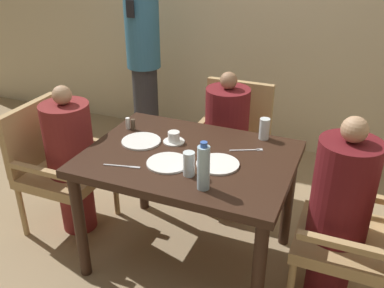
{
  "coord_description": "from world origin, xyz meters",
  "views": [
    {
      "loc": [
        0.86,
        -2.02,
        1.96
      ],
      "look_at": [
        0.0,
        0.04,
        0.82
      ],
      "focal_mm": 40.0,
      "sensor_mm": 36.0,
      "label": 1
    }
  ],
  "objects_px": {
    "chair_right_side": "(364,233)",
    "plate_main_left": "(218,164)",
    "chair_left_side": "(55,162)",
    "diner_in_left_chair": "(71,159)",
    "plate_main_right": "(168,163)",
    "diner_in_far_chair": "(226,139)",
    "teacup_with_saucer": "(174,138)",
    "standing_host": "(143,54)",
    "diner_in_right_chair": "(339,213)",
    "plate_dessert_center": "(141,141)",
    "chair_far_side": "(232,137)",
    "glass_tall_mid": "(264,129)",
    "glass_tall_near": "(189,164)",
    "water_bottle": "(204,167)"
  },
  "relations": [
    {
      "from": "chair_far_side",
      "to": "plate_dessert_center",
      "type": "distance_m",
      "value": 0.92
    },
    {
      "from": "diner_in_left_chair",
      "to": "chair_left_side",
      "type": "bearing_deg",
      "value": -180.0
    },
    {
      "from": "plate_dessert_center",
      "to": "glass_tall_near",
      "type": "distance_m",
      "value": 0.5
    },
    {
      "from": "diner_in_far_chair",
      "to": "chair_right_side",
      "type": "relative_size",
      "value": 1.18
    },
    {
      "from": "standing_host",
      "to": "plate_main_left",
      "type": "relative_size",
      "value": 7.31
    },
    {
      "from": "diner_in_far_chair",
      "to": "plate_main_right",
      "type": "height_order",
      "value": "diner_in_far_chair"
    },
    {
      "from": "diner_in_left_chair",
      "to": "teacup_with_saucer",
      "type": "height_order",
      "value": "diner_in_left_chair"
    },
    {
      "from": "diner_in_far_chair",
      "to": "teacup_with_saucer",
      "type": "relative_size",
      "value": 8.02
    },
    {
      "from": "plate_dessert_center",
      "to": "teacup_with_saucer",
      "type": "distance_m",
      "value": 0.2
    },
    {
      "from": "standing_host",
      "to": "chair_far_side",
      "type": "bearing_deg",
      "value": -23.41
    },
    {
      "from": "standing_host",
      "to": "plate_main_right",
      "type": "xyz_separation_m",
      "value": [
        0.91,
        -1.42,
        -0.18
      ]
    },
    {
      "from": "diner_in_left_chair",
      "to": "glass_tall_mid",
      "type": "xyz_separation_m",
      "value": [
        1.22,
        0.38,
        0.28
      ]
    },
    {
      "from": "glass_tall_near",
      "to": "standing_host",
      "type": "bearing_deg",
      "value": 125.79
    },
    {
      "from": "chair_left_side",
      "to": "diner_in_left_chair",
      "type": "bearing_deg",
      "value": 0.0
    },
    {
      "from": "teacup_with_saucer",
      "to": "glass_tall_mid",
      "type": "height_order",
      "value": "glass_tall_mid"
    },
    {
      "from": "diner_in_left_chair",
      "to": "plate_main_right",
      "type": "xyz_separation_m",
      "value": [
        0.8,
        -0.14,
        0.22
      ]
    },
    {
      "from": "chair_far_side",
      "to": "diner_in_far_chair",
      "type": "height_order",
      "value": "diner_in_far_chair"
    },
    {
      "from": "standing_host",
      "to": "plate_main_right",
      "type": "bearing_deg",
      "value": -57.21
    },
    {
      "from": "chair_left_side",
      "to": "plate_main_left",
      "type": "relative_size",
      "value": 3.73
    },
    {
      "from": "standing_host",
      "to": "diner_in_right_chair",
      "type": "bearing_deg",
      "value": -34.58
    },
    {
      "from": "plate_main_right",
      "to": "teacup_with_saucer",
      "type": "height_order",
      "value": "teacup_with_saucer"
    },
    {
      "from": "chair_left_side",
      "to": "chair_right_side",
      "type": "xyz_separation_m",
      "value": [
        2.02,
        0.0,
        0.0
      ]
    },
    {
      "from": "diner_in_far_chair",
      "to": "plate_main_left",
      "type": "height_order",
      "value": "diner_in_far_chair"
    },
    {
      "from": "diner_in_far_chair",
      "to": "chair_left_side",
      "type": "bearing_deg",
      "value": -144.88
    },
    {
      "from": "chair_left_side",
      "to": "teacup_with_saucer",
      "type": "distance_m",
      "value": 0.91
    },
    {
      "from": "teacup_with_saucer",
      "to": "chair_left_side",
      "type": "bearing_deg",
      "value": -172.21
    },
    {
      "from": "teacup_with_saucer",
      "to": "chair_far_side",
      "type": "bearing_deg",
      "value": 78.29
    },
    {
      "from": "diner_in_left_chair",
      "to": "plate_dessert_center",
      "type": "height_order",
      "value": "diner_in_left_chair"
    },
    {
      "from": "diner_in_left_chair",
      "to": "chair_right_side",
      "type": "height_order",
      "value": "diner_in_left_chair"
    },
    {
      "from": "glass_tall_mid",
      "to": "chair_left_side",
      "type": "bearing_deg",
      "value": -164.41
    },
    {
      "from": "plate_dessert_center",
      "to": "glass_tall_mid",
      "type": "bearing_deg",
      "value": 26.25
    },
    {
      "from": "chair_left_side",
      "to": "diner_in_far_chair",
      "type": "relative_size",
      "value": 0.85
    },
    {
      "from": "plate_dessert_center",
      "to": "plate_main_left",
      "type": "bearing_deg",
      "value": -9.37
    },
    {
      "from": "diner_in_far_chair",
      "to": "standing_host",
      "type": "height_order",
      "value": "standing_host"
    },
    {
      "from": "diner_in_left_chair",
      "to": "standing_host",
      "type": "xyz_separation_m",
      "value": [
        -0.11,
        1.28,
        0.4
      ]
    },
    {
      "from": "diner_in_far_chair",
      "to": "glass_tall_mid",
      "type": "xyz_separation_m",
      "value": [
        0.35,
        -0.33,
        0.29
      ]
    },
    {
      "from": "chair_right_side",
      "to": "plate_main_right",
      "type": "bearing_deg",
      "value": -172.39
    },
    {
      "from": "diner_in_right_chair",
      "to": "glass_tall_near",
      "type": "xyz_separation_m",
      "value": [
        -0.78,
        -0.21,
        0.24
      ]
    },
    {
      "from": "chair_left_side",
      "to": "plate_main_left",
      "type": "xyz_separation_m",
      "value": [
        1.2,
        -0.05,
        0.27
      ]
    },
    {
      "from": "diner_in_right_chair",
      "to": "plate_main_left",
      "type": "relative_size",
      "value": 4.76
    },
    {
      "from": "chair_far_side",
      "to": "chair_right_side",
      "type": "relative_size",
      "value": 1.0
    },
    {
      "from": "diner_in_right_chair",
      "to": "plate_main_left",
      "type": "height_order",
      "value": "diner_in_right_chair"
    },
    {
      "from": "diner_in_far_chair",
      "to": "plate_dessert_center",
      "type": "distance_m",
      "value": 0.78
    },
    {
      "from": "chair_left_side",
      "to": "water_bottle",
      "type": "distance_m",
      "value": 1.31
    },
    {
      "from": "chair_right_side",
      "to": "teacup_with_saucer",
      "type": "xyz_separation_m",
      "value": [
        -1.16,
        0.12,
        0.29
      ]
    },
    {
      "from": "chair_left_side",
      "to": "teacup_with_saucer",
      "type": "height_order",
      "value": "chair_left_side"
    },
    {
      "from": "teacup_with_saucer",
      "to": "glass_tall_near",
      "type": "distance_m",
      "value": 0.41
    },
    {
      "from": "diner_in_right_chair",
      "to": "glass_tall_near",
      "type": "bearing_deg",
      "value": -165.05
    },
    {
      "from": "chair_right_side",
      "to": "plate_main_left",
      "type": "xyz_separation_m",
      "value": [
        -0.81,
        -0.05,
        0.27
      ]
    },
    {
      "from": "chair_right_side",
      "to": "plate_main_right",
      "type": "relative_size",
      "value": 3.73
    }
  ]
}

